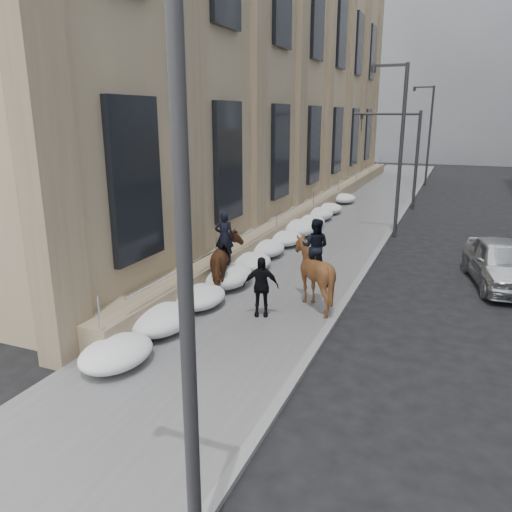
{
  "coord_description": "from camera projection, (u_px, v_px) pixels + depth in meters",
  "views": [
    {
      "loc": [
        5.58,
        -10.52,
        5.75
      ],
      "look_at": [
        0.19,
        2.7,
        1.7
      ],
      "focal_mm": 35.0,
      "sensor_mm": 36.0,
      "label": 1
    }
  ],
  "objects": [
    {
      "name": "traffic_signal",
      "position": [
        402.0,
        144.0,
        30.72
      ],
      "size": [
        4.1,
        0.22,
        6.0
      ],
      "color": "#2D2D30",
      "rests_on": "ground"
    },
    {
      "name": "limestone_building",
      "position": [
        280.0,
        61.0,
        30.23
      ],
      "size": [
        6.1,
        44.0,
        18.0
      ],
      "color": "#9D8B66",
      "rests_on": "ground"
    },
    {
      "name": "mounted_horse_right",
      "position": [
        313.0,
        270.0,
        15.02
      ],
      "size": [
        1.71,
        1.9,
        2.68
      ],
      "rotation": [
        0.0,
        0.0,
        3.17
      ],
      "color": "#492A14",
      "rests_on": "sidewalk"
    },
    {
      "name": "car_silver",
      "position": [
        501.0,
        263.0,
        17.25
      ],
      "size": [
        2.82,
        5.07,
        1.63
      ],
      "primitive_type": "imported",
      "rotation": [
        0.0,
        0.0,
        0.2
      ],
      "color": "#B3B7BB",
      "rests_on": "ground"
    },
    {
      "name": "streetlight_mid",
      "position": [
        398.0,
        141.0,
        23.19
      ],
      "size": [
        1.71,
        0.24,
        8.0
      ],
      "color": "#2D2D30",
      "rests_on": "ground"
    },
    {
      "name": "ground",
      "position": [
        210.0,
        344.0,
        12.97
      ],
      "size": [
        140.0,
        140.0,
        0.0
      ],
      "primitive_type": "plane",
      "color": "black",
      "rests_on": "ground"
    },
    {
      "name": "sidewalk",
      "position": [
        315.0,
        249.0,
        21.86
      ],
      "size": [
        5.0,
        80.0,
        0.12
      ],
      "primitive_type": "cube",
      "color": "#565558",
      "rests_on": "ground"
    },
    {
      "name": "snow_bank",
      "position": [
        269.0,
        247.0,
        20.58
      ],
      "size": [
        1.7,
        18.1,
        0.76
      ],
      "color": "white",
      "rests_on": "sidewalk"
    },
    {
      "name": "bg_building_mid",
      "position": [
        461.0,
        45.0,
        61.14
      ],
      "size": [
        30.0,
        12.0,
        28.0
      ],
      "primitive_type": "cube",
      "color": "slate",
      "rests_on": "ground"
    },
    {
      "name": "bg_building_far",
      "position": [
        389.0,
        86.0,
        76.55
      ],
      "size": [
        24.0,
        12.0,
        20.0
      ],
      "primitive_type": "cube",
      "color": "gray",
      "rests_on": "ground"
    },
    {
      "name": "streetlight_near",
      "position": [
        170.0,
        227.0,
        5.38
      ],
      "size": [
        1.71,
        0.24,
        8.0
      ],
      "color": "#2D2D30",
      "rests_on": "ground"
    },
    {
      "name": "pedestrian",
      "position": [
        261.0,
        286.0,
        14.32
      ],
      "size": [
        1.11,
        0.74,
        1.76
      ],
      "primitive_type": "imported",
      "rotation": [
        0.0,
        0.0,
        0.33
      ],
      "color": "black",
      "rests_on": "sidewalk"
    },
    {
      "name": "streetlight_far",
      "position": [
        428.0,
        129.0,
        41.01
      ],
      "size": [
        1.71,
        0.24,
        8.0
      ],
      "color": "#2D2D30",
      "rests_on": "ground"
    },
    {
      "name": "curb",
      "position": [
        375.0,
        256.0,
        20.91
      ],
      "size": [
        0.24,
        80.0,
        0.12
      ],
      "primitive_type": "cube",
      "color": "slate",
      "rests_on": "ground"
    },
    {
      "name": "mounted_horse_left",
      "position": [
        227.0,
        260.0,
        16.46
      ],
      "size": [
        1.69,
        2.41,
        2.6
      ],
      "rotation": [
        0.0,
        0.0,
        3.49
      ],
      "color": "#432614",
      "rests_on": "sidewalk"
    }
  ]
}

